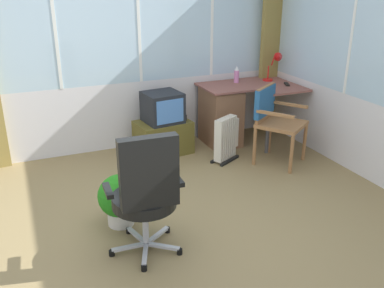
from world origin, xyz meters
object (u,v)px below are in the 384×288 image
at_px(office_chair, 146,190).
at_px(desk, 224,113).
at_px(wooden_armchair, 272,114).
at_px(desk_lamp, 276,62).
at_px(space_heater, 227,139).
at_px(tv_on_stand, 163,127).
at_px(tv_remote, 287,84).
at_px(potted_plant, 121,197).
at_px(spray_bottle, 237,75).

bearing_deg(office_chair, desk, 49.93).
relative_size(wooden_armchair, office_chair, 0.86).
relative_size(desk_lamp, office_chair, 0.37).
bearing_deg(office_chair, space_heater, 45.16).
relative_size(tv_on_stand, space_heater, 1.43).
relative_size(desk, desk_lamp, 3.13).
distance_m(desk, wooden_armchair, 0.80).
xyz_separation_m(tv_remote, potted_plant, (-2.48, -1.18, -0.50)).
bearing_deg(desk_lamp, tv_on_stand, -178.85).
xyz_separation_m(desk_lamp, space_heater, (-0.97, -0.54, -0.73)).
bearing_deg(desk_lamp, wooden_armchair, -123.96).
bearing_deg(tv_on_stand, spray_bottle, 7.73).
bearing_deg(spray_bottle, desk_lamp, -12.42).
distance_m(spray_bottle, space_heater, 0.99).
xyz_separation_m(office_chair, potted_plant, (-0.08, 0.52, -0.30)).
height_order(tv_remote, office_chair, office_chair).
bearing_deg(desk, desk_lamp, 0.25).
height_order(desk, office_chair, office_chair).
relative_size(desk, wooden_armchair, 1.34).
distance_m(desk, space_heater, 0.60).
relative_size(tv_remote, office_chair, 0.15).
height_order(desk_lamp, tv_remote, desk_lamp).
xyz_separation_m(tv_on_stand, potted_plant, (-0.88, -1.41, -0.07)).
bearing_deg(potted_plant, desk, 39.75).
relative_size(desk_lamp, space_heater, 0.71).
bearing_deg(spray_bottle, tv_on_stand, -172.27).
height_order(spray_bottle, space_heater, spray_bottle).
bearing_deg(tv_remote, potted_plant, -131.73).
distance_m(tv_remote, tv_on_stand, 1.66).
relative_size(desk, tv_remote, 7.89).
bearing_deg(desk_lamp, office_chair, -140.61).
height_order(desk, space_heater, desk).
xyz_separation_m(wooden_armchair, tv_on_stand, (-1.08, 0.71, -0.24)).
height_order(desk_lamp, potted_plant, desk_lamp).
height_order(desk, tv_on_stand, tv_on_stand).
relative_size(tv_remote, spray_bottle, 0.69).
distance_m(tv_remote, potted_plant, 2.79).
height_order(desk, tv_remote, tv_remote).
relative_size(spray_bottle, office_chair, 0.21).
relative_size(office_chair, space_heater, 1.93).
height_order(tv_remote, spray_bottle, spray_bottle).
distance_m(tv_remote, wooden_armchair, 0.73).
relative_size(desk_lamp, tv_on_stand, 0.50).
xyz_separation_m(wooden_armchair, potted_plant, (-1.96, -0.70, -0.31)).
distance_m(tv_remote, space_heater, 1.14).
bearing_deg(space_heater, potted_plant, -148.90).
bearing_deg(tv_remote, desk, -175.66).
bearing_deg(space_heater, office_chair, -134.84).
bearing_deg(tv_remote, space_heater, -141.26).
bearing_deg(tv_remote, wooden_armchair, -113.77).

